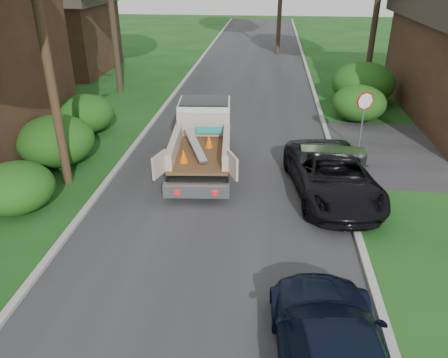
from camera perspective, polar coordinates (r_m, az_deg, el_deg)
ground at (r=10.82m, az=-3.04°, el=-13.71°), size 120.00×120.00×0.00m
road at (r=19.49m, az=1.41°, el=5.50°), size 8.00×90.00×0.02m
curb_left at (r=20.19m, az=-10.33°, el=5.99°), size 0.20×90.00×0.12m
curb_right at (r=19.61m, az=13.48°, el=5.06°), size 0.20×90.00×0.12m
stop_sign at (r=18.32m, az=17.83°, el=8.70°), size 0.71×0.32×2.48m
utility_pole at (r=14.94m, az=-22.69°, el=17.64°), size 2.42×1.25×10.00m
house_left_far at (r=33.87m, az=-21.34°, el=18.11°), size 7.56×7.56×6.00m
hedge_left_a at (r=14.86m, az=-25.58°, el=-1.02°), size 2.34×2.34×1.53m
hedge_left_b at (r=17.71m, az=-21.09°, el=4.70°), size 2.86×2.86×1.87m
hedge_left_c at (r=20.84m, az=-17.74°, el=8.10°), size 2.60×2.60×1.70m
hedge_right_a at (r=22.45m, az=17.21°, el=9.45°), size 2.60×2.60×1.70m
hedge_right_b at (r=25.37m, az=17.73°, el=11.85°), size 3.38×3.38×2.21m
flatbed_truck at (r=16.74m, az=-2.75°, el=6.08°), size 2.76×5.77×2.12m
black_pickup at (r=14.70m, az=13.93°, el=0.52°), size 3.19×5.59×1.47m
navy_suv at (r=8.53m, az=14.29°, el=-21.61°), size 2.43×5.20×1.47m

